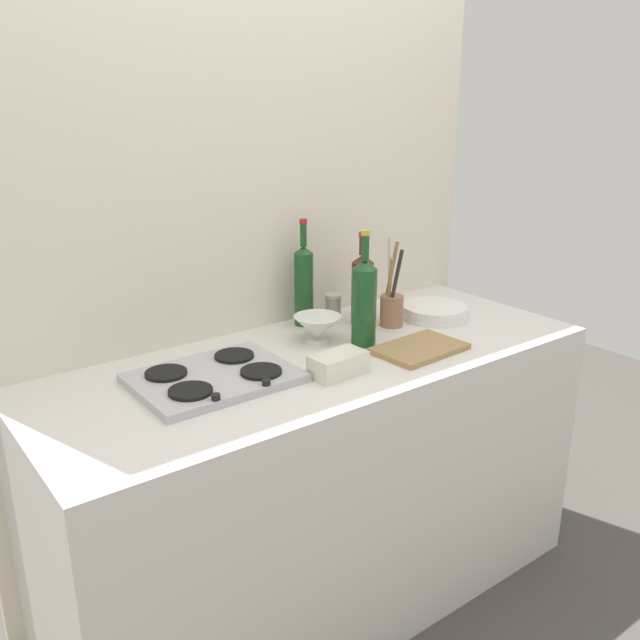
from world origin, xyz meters
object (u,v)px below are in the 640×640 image
utensil_crock (392,306)px  mixing_bowl (318,328)px  plate_stack (435,312)px  wine_bottle_mid_left (362,288)px  condiment_jar_front (333,306)px  stovetop_hob (214,377)px  wine_bottle_leftmost (364,301)px  wine_bottle_mid_right (304,284)px  cutting_board (420,349)px  butter_dish (338,364)px

utensil_crock → mixing_bowl: bearing=175.2°
plate_stack → wine_bottle_mid_left: bearing=155.6°
condiment_jar_front → stovetop_hob: bearing=-158.3°
plate_stack → condiment_jar_front: size_ratio=2.65×
wine_bottle_leftmost → wine_bottle_mid_left: wine_bottle_leftmost is taller
stovetop_hob → utensil_crock: bearing=4.6°
stovetop_hob → mixing_bowl: 0.44m
wine_bottle_leftmost → mixing_bowl: bearing=133.2°
stovetop_hob → plate_stack: plate_stack is taller
wine_bottle_mid_right → mixing_bowl: size_ratio=2.38×
stovetop_hob → plate_stack: (0.92, 0.02, 0.01)m
plate_stack → wine_bottle_mid_right: bearing=151.6°
stovetop_hob → cutting_board: (0.64, -0.18, -0.01)m
condiment_jar_front → cutting_board: 0.43m
wine_bottle_mid_right → condiment_jar_front: wine_bottle_mid_right is taller
condiment_jar_front → wine_bottle_mid_right: bearing=177.3°
wine_bottle_mid_right → mixing_bowl: bearing=-111.4°
mixing_bowl → wine_bottle_leftmost: bearing=-46.8°
plate_stack → utensil_crock: utensil_crock is taller
mixing_bowl → butter_dish: 0.28m
wine_bottle_mid_right → cutting_board: size_ratio=1.33×
stovetop_hob → wine_bottle_leftmost: 0.55m
stovetop_hob → cutting_board: size_ratio=1.57×
butter_dish → cutting_board: bearing=-1.3°
plate_stack → wine_bottle_mid_right: (-0.42, 0.23, 0.12)m
wine_bottle_mid_right → wine_bottle_mid_left: bearing=-33.7°
utensil_crock → condiment_jar_front: size_ratio=3.43×
stovetop_hob → utensil_crock: 0.74m
wine_bottle_leftmost → wine_bottle_mid_left: bearing=51.4°
utensil_crock → wine_bottle_mid_left: bearing=129.7°
wine_bottle_leftmost → cutting_board: 0.23m
butter_dish → condiment_jar_front: bearing=53.6°
wine_bottle_leftmost → cutting_board: (0.10, -0.15, -0.14)m
condiment_jar_front → cutting_board: size_ratio=0.32×
wine_bottle_leftmost → butter_dish: size_ratio=2.28×
plate_stack → wine_bottle_mid_right: size_ratio=0.64×
plate_stack → cutting_board: (-0.28, -0.21, -0.01)m
plate_stack → utensil_crock: 0.19m
stovetop_hob → wine_bottle_mid_left: (0.67, 0.14, 0.12)m
wine_bottle_mid_left → utensil_crock: (0.07, -0.08, -0.06)m
wine_bottle_mid_left → wine_bottle_mid_right: bearing=146.3°
wine_bottle_mid_left → butter_dish: bearing=-138.6°
butter_dish → cutting_board: butter_dish is taller
stovetop_hob → wine_bottle_mid_left: size_ratio=1.35×
wine_bottle_mid_left → wine_bottle_mid_right: size_ratio=0.87×
mixing_bowl → butter_dish: size_ratio=0.95×
stovetop_hob → condiment_jar_front: size_ratio=4.91×
stovetop_hob → wine_bottle_leftmost: wine_bottle_leftmost is taller
stovetop_hob → butter_dish: butter_dish is taller
wine_bottle_mid_left → stovetop_hob: bearing=-168.2°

